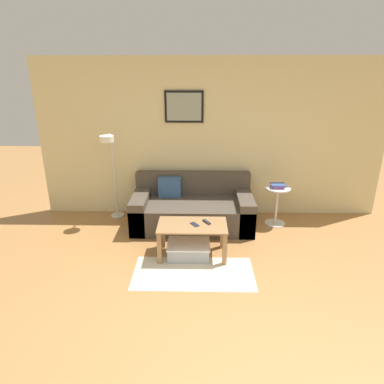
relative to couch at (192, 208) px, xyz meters
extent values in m
plane|color=#A87542|center=(0.30, -2.55, -0.27)|extent=(16.00, 16.00, 0.00)
cube|color=beige|center=(0.30, 0.50, 1.00)|extent=(5.60, 0.06, 2.55)
cube|color=black|center=(-0.14, 0.45, 1.53)|extent=(0.61, 0.02, 0.49)
cube|color=#939E8E|center=(-0.14, 0.44, 1.53)|extent=(0.54, 0.01, 0.42)
cube|color=beige|center=(0.04, -1.40, -0.27)|extent=(1.49, 0.74, 0.01)
cube|color=#4C4238|center=(0.01, -0.05, -0.06)|extent=(1.86, 0.95, 0.41)
cube|color=#4C4238|center=(0.01, 0.33, 0.32)|extent=(1.86, 0.20, 0.36)
cube|color=#4C4238|center=(-0.81, -0.05, 0.00)|extent=(0.24, 0.95, 0.53)
cube|color=#4C4238|center=(0.82, -0.05, 0.00)|extent=(0.24, 0.95, 0.53)
cube|color=#335684|center=(-0.37, 0.16, 0.30)|extent=(0.36, 0.14, 0.32)
cube|color=#997047|center=(0.02, -0.96, 0.17)|extent=(0.91, 0.51, 0.02)
cube|color=#997047|center=(-0.40, -1.18, -0.05)|extent=(0.06, 0.06, 0.43)
cube|color=#997047|center=(0.44, -1.18, -0.05)|extent=(0.06, 0.06, 0.43)
cube|color=#997047|center=(-0.40, -0.74, -0.05)|extent=(0.06, 0.06, 0.43)
cube|color=#997047|center=(0.44, -0.74, -0.05)|extent=(0.06, 0.06, 0.43)
cube|color=#9EA3A8|center=(-0.03, -1.00, -0.18)|extent=(0.54, 0.38, 0.18)
cube|color=silver|center=(-0.03, -1.00, -0.08)|extent=(0.56, 0.41, 0.02)
cylinder|color=silver|center=(-1.28, 0.28, -0.26)|extent=(0.22, 0.22, 0.02)
cylinder|color=silver|center=(-1.28, 0.28, 0.45)|extent=(0.03, 0.03, 1.39)
cylinder|color=silver|center=(-1.28, 0.15, 1.14)|extent=(0.02, 0.27, 0.02)
cylinder|color=white|center=(-1.28, 0.01, 1.11)|extent=(0.21, 0.21, 0.09)
cylinder|color=silver|center=(1.34, 0.03, -0.26)|extent=(0.33, 0.33, 0.01)
cylinder|color=silver|center=(1.34, 0.03, 0.04)|extent=(0.04, 0.04, 0.59)
cylinder|color=silver|center=(1.34, 0.03, 0.34)|extent=(0.38, 0.38, 0.02)
cube|color=#8C4C93|center=(1.32, 0.04, 0.36)|extent=(0.19, 0.18, 0.02)
cube|color=#8C4C93|center=(1.34, 0.04, 0.38)|extent=(0.19, 0.16, 0.02)
cube|color=#335199|center=(1.33, 0.03, 0.40)|extent=(0.23, 0.18, 0.01)
cube|color=#232328|center=(0.21, -0.90, 0.19)|extent=(0.11, 0.15, 0.02)
cube|color=#1E2338|center=(0.05, -0.96, 0.19)|extent=(0.13, 0.15, 0.01)
camera|label=1|loc=(0.10, -5.00, 2.16)|focal=32.00mm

